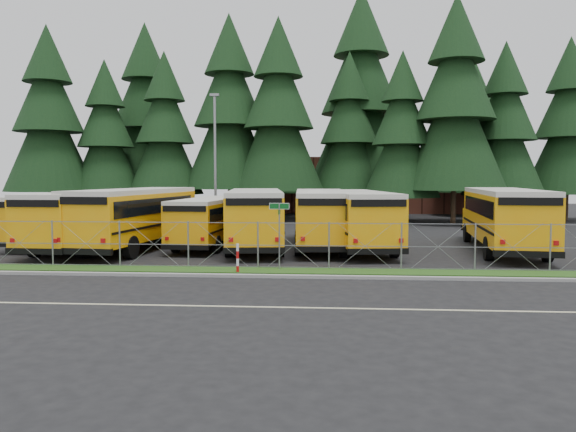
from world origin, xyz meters
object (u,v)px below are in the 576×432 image
object	(u,v)px
bus_2	(139,219)
bus_3	(212,222)
bus_5	(321,219)
striped_bollard	(238,259)
bus_0	(61,219)
bus_1	(91,220)
light_standard	(215,156)
bus_6	(356,220)
street_sign	(279,222)
bus_4	(255,219)
bus_east	(503,220)

from	to	relation	value
bus_2	bus_3	size ratio (longest dim) A/B	1.20
bus_5	striped_bollard	xyz separation A→B (m)	(-3.23, -8.68, -0.97)
bus_0	bus_1	distance (m)	3.65
light_standard	bus_3	bearing A→B (deg)	-79.54
bus_5	bus_6	size ratio (longest dim) A/B	1.01
bus_0	striped_bollard	size ratio (longest dim) A/B	9.13
striped_bollard	light_standard	bearing A→B (deg)	103.97
bus_2	bus_5	distance (m)	9.87
bus_2	street_sign	bearing A→B (deg)	-31.37
bus_2	striped_bollard	xyz separation A→B (m)	(6.52, -7.16, -1.02)
bus_1	light_standard	xyz separation A→B (m)	(4.12, 13.02, 3.95)
striped_bollard	bus_2	bearing A→B (deg)	132.33
bus_4	striped_bollard	bearing A→B (deg)	-94.55
bus_6	light_standard	xyz separation A→B (m)	(-10.10, 11.96, 3.94)
bus_5	striped_bollard	size ratio (longest dim) A/B	9.96
bus_6	bus_0	bearing A→B (deg)	168.11
striped_bollard	bus_4	bearing A→B (deg)	92.48
bus_1	bus_east	size ratio (longest dim) A/B	0.95
bus_4	street_sign	size ratio (longest dim) A/B	4.30
bus_2	bus_east	bearing A→B (deg)	8.28
bus_0	bus_east	size ratio (longest dim) A/B	0.88
bus_east	light_standard	world-z (taller)	light_standard
light_standard	bus_1	bearing A→B (deg)	-107.56
bus_0	bus_2	distance (m)	5.85
bus_3	bus_east	size ratio (longest dim) A/B	0.83
bus_2	bus_5	size ratio (longest dim) A/B	1.04
bus_2	light_standard	world-z (taller)	light_standard
striped_bollard	light_standard	distance (m)	21.24
bus_0	bus_1	xyz separation A→B (m)	(2.85, -2.28, 0.11)
bus_1	bus_2	world-z (taller)	bus_2
bus_5	light_standard	xyz separation A→B (m)	(-8.22, 11.38, 3.93)
bus_3	striped_bollard	xyz separation A→B (m)	(2.90, -8.76, -0.75)
bus_3	bus_5	world-z (taller)	bus_5
bus_1	bus_2	bearing A→B (deg)	5.59
bus_4	street_sign	xyz separation A→B (m)	(1.97, -7.26, 0.45)
bus_0	striped_bollard	world-z (taller)	bus_0
bus_2	street_sign	xyz separation A→B (m)	(8.14, -6.36, 0.41)
bus_5	striped_bollard	distance (m)	9.31
bus_4	bus_east	world-z (taller)	bus_east
bus_east	street_sign	world-z (taller)	bus_east
bus_0	bus_east	xyz separation A→B (m)	(24.71, -1.60, 0.19)
street_sign	bus_6	bearing A→B (deg)	64.42
bus_0	bus_3	xyz separation A→B (m)	(9.05, -0.56, -0.09)
bus_6	bus_east	size ratio (longest dim) A/B	0.96
bus_1	light_standard	size ratio (longest dim) A/B	1.17
bus_1	street_sign	distance (m)	12.42
bus_5	street_sign	size ratio (longest dim) A/B	4.25
bus_1	bus_5	size ratio (longest dim) A/B	0.99
bus_3	bus_6	distance (m)	8.05
bus_3	light_standard	size ratio (longest dim) A/B	1.02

